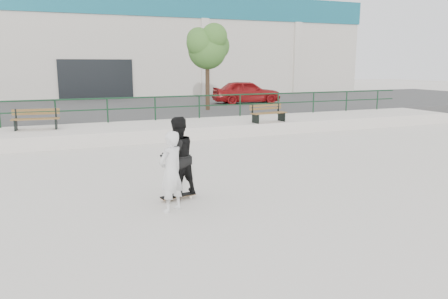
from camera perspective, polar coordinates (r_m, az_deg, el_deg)
name	(u,v)px	position (r m, az deg, el deg)	size (l,w,h in m)	color
ground	(234,211)	(8.82, 1.25, -8.04)	(120.00, 120.00, 0.00)	beige
ledge	(139,132)	(17.66, -11.09, 2.31)	(30.00, 3.00, 0.50)	silver
parking_strip	(109,111)	(25.99, -14.77, 4.93)	(60.00, 14.00, 0.50)	#3E3E3E
railing	(132,104)	(18.81, -11.98, 5.86)	(28.00, 0.06, 1.03)	#143720
commercial_building	(84,44)	(39.81, -17.84, 13.04)	(44.20, 16.33, 8.00)	silver
bench_left	(36,119)	(17.62, -23.35, 3.65)	(1.70, 0.64, 0.77)	brown
bench_right	(268,113)	(18.34, 5.77, 4.73)	(1.66, 0.70, 0.74)	brown
tree	(208,46)	(23.16, -2.13, 13.41)	(2.49, 2.21, 4.42)	#3D301E
red_car	(246,92)	(27.00, 2.95, 7.53)	(1.66, 4.13, 1.41)	maroon
skateboard	(178,196)	(9.58, -6.01, -6.06)	(0.80, 0.33, 0.09)	black
standing_skater	(177,157)	(9.36, -6.12, -0.93)	(0.83, 0.65, 1.71)	black
seated_skater	(171,172)	(8.67, -6.94, -2.89)	(0.59, 0.39, 1.62)	silver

